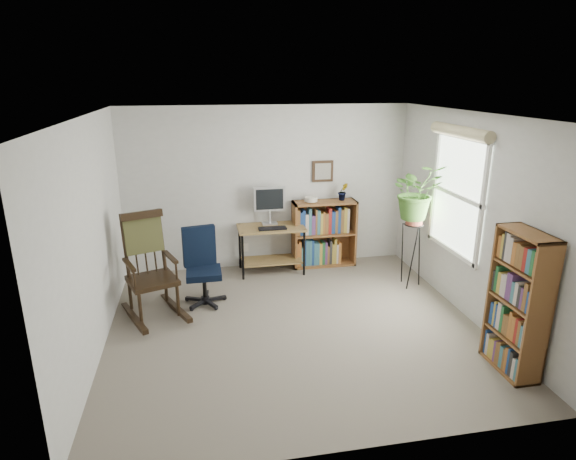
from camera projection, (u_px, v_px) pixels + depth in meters
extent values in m
cube|color=gray|center=(294.00, 326.00, 5.59)|extent=(4.20, 4.00, 0.00)
cube|color=silver|center=(295.00, 115.00, 4.87)|extent=(4.20, 4.00, 0.00)
cube|color=silver|center=(268.00, 188.00, 7.10)|extent=(4.20, 0.00, 2.40)
cube|color=silver|center=(352.00, 311.00, 3.36)|extent=(4.20, 0.00, 2.40)
cube|color=silver|center=(92.00, 239.00, 4.86)|extent=(0.00, 4.00, 2.40)
cube|color=silver|center=(471.00, 218.00, 5.60)|extent=(0.00, 4.00, 2.40)
cube|color=black|center=(272.00, 228.00, 6.86)|extent=(0.40, 0.15, 0.02)
imported|color=#3D6E26|center=(419.00, 164.00, 6.19)|extent=(1.69, 1.88, 1.46)
imported|color=#3D6E26|center=(343.00, 197.00, 7.18)|extent=(0.13, 0.24, 0.11)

